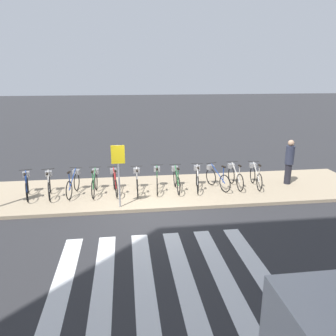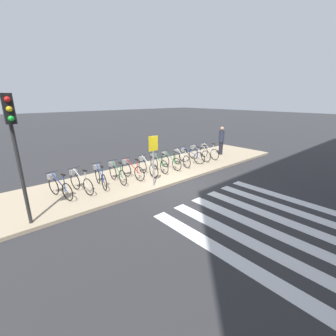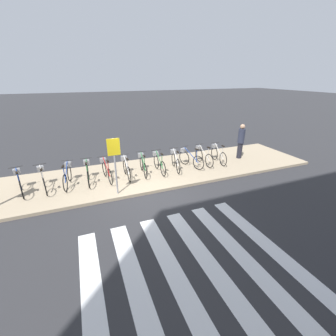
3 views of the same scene
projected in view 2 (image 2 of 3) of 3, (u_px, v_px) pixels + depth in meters
The scene contains 18 objects.
ground_plane at pixel (176, 185), 9.99m from camera, with size 120.00×120.00×0.00m, color #2D2D30.
sidewalk at pixel (151, 173), 11.27m from camera, with size 17.31×3.61×0.12m.
road_crosswalk at pixel (318, 243), 5.97m from camera, with size 4.95×8.00×0.01m.
parked_bicycle_0 at pixel (59, 186), 8.34m from camera, with size 0.55×1.57×0.99m.
parked_bicycle_1 at pixel (80, 181), 8.82m from camera, with size 0.48×1.59×0.99m.
parked_bicycle_2 at pixel (100, 176), 9.41m from camera, with size 0.46×1.59×0.99m.
parked_bicycle_3 at pixel (117, 172), 9.88m from camera, with size 0.46×1.61×0.99m.
parked_bicycle_4 at pixel (131, 169), 10.32m from camera, with size 0.46×1.60×0.99m.
parked_bicycle_5 at pixel (147, 166), 10.79m from camera, with size 0.46×1.61×0.99m.
parked_bicycle_6 at pixel (158, 163), 11.35m from camera, with size 0.46×1.60×0.99m.
parked_bicycle_7 at pixel (170, 160), 11.78m from camera, with size 0.46×1.61×0.99m.
parked_bicycle_8 at pixel (181, 158), 12.29m from camera, with size 0.46×1.59×0.99m.
parked_bicycle_9 at pixel (190, 155), 12.79m from camera, with size 0.66×1.53×0.99m.
parked_bicycle_10 at pixel (198, 153), 13.32m from camera, with size 0.46×1.61×0.99m.
parked_bicycle_11 at pixel (208, 151), 13.80m from camera, with size 0.46×1.60×0.99m.
pedestrian at pixel (221, 140), 14.59m from camera, with size 0.34×0.34×1.81m.
traffic_light at pixel (14, 135), 5.84m from camera, with size 0.24×0.40×3.69m.
sign_post at pixel (153, 153), 9.10m from camera, with size 0.44×0.07×2.12m.
Camera 2 is at (-6.37, -6.80, 3.69)m, focal length 24.00 mm.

